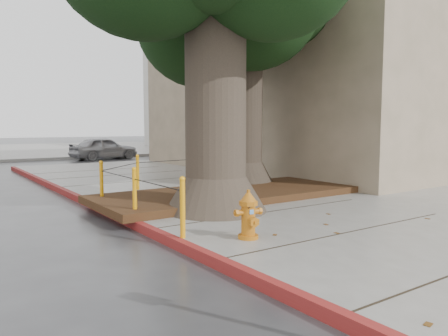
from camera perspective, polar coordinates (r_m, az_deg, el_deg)
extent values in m
plane|color=#28282B|center=(7.03, 13.53, -9.85)|extent=(140.00, 140.00, 0.00)
cube|color=slate|center=(13.22, 22.84, -2.61)|extent=(16.00, 26.00, 0.15)
cube|color=slate|center=(36.27, -16.92, 2.49)|extent=(16.00, 20.00, 0.15)
cube|color=maroon|center=(7.84, -10.74, -7.62)|extent=(0.14, 26.00, 0.16)
cube|color=black|center=(10.43, 0.75, -3.38)|extent=(6.40, 2.60, 0.16)
cube|color=tan|center=(20.15, 14.82, 14.35)|extent=(12.00, 13.00, 10.00)
cube|color=silver|center=(37.16, -0.08, 9.62)|extent=(10.00, 10.00, 9.00)
cube|color=slate|center=(45.63, 1.87, 10.74)|extent=(12.00, 14.00, 12.00)
cone|color=#4C3F33|center=(8.74, -1.09, -3.33)|extent=(2.04, 2.04, 0.70)
cylinder|color=#4C3F33|center=(8.66, -1.11, 10.06)|extent=(1.20, 1.20, 4.22)
cone|color=#4C3F33|center=(12.25, 2.56, -0.78)|extent=(1.77, 1.77, 0.70)
cylinder|color=#4C3F33|center=(12.19, 2.59, 7.75)|extent=(1.04, 1.04, 3.84)
sphere|color=black|center=(13.55, 5.47, 18.90)|extent=(3.00, 3.00, 3.00)
cylinder|color=orange|center=(6.64, -5.43, -5.31)|extent=(0.08, 0.08, 0.90)
sphere|color=orange|center=(6.57, -5.47, -1.45)|extent=(0.09, 0.09, 0.09)
cylinder|color=orange|center=(8.23, -11.59, -3.29)|extent=(0.08, 0.08, 0.90)
sphere|color=orange|center=(8.17, -11.65, -0.17)|extent=(0.09, 0.09, 0.09)
cylinder|color=orange|center=(9.90, -15.70, -1.91)|extent=(0.08, 0.08, 0.90)
sphere|color=orange|center=(9.85, -15.77, 0.69)|extent=(0.09, 0.09, 0.09)
cylinder|color=orange|center=(11.83, -11.21, -0.62)|extent=(0.08, 0.08, 0.90)
sphere|color=orange|center=(11.79, -11.25, 1.55)|extent=(0.09, 0.09, 0.09)
cylinder|color=orange|center=(13.03, -2.66, 0.03)|extent=(0.08, 0.08, 0.90)
sphere|color=orange|center=(12.99, -2.67, 2.01)|extent=(0.09, 0.09, 0.09)
cylinder|color=black|center=(7.38, -8.88, -2.13)|extent=(0.02, 1.80, 0.02)
cylinder|color=black|center=(9.02, -13.88, -0.84)|extent=(0.02, 1.80, 0.02)
cylinder|color=black|center=(10.82, -13.29, 0.21)|extent=(1.51, 1.51, 0.02)
cylinder|color=black|center=(12.37, -6.74, 0.96)|extent=(2.20, 0.22, 0.02)
cylinder|color=#C66E14|center=(6.68, 3.17, -8.93)|extent=(0.36, 0.36, 0.06)
cylinder|color=#C66E14|center=(6.62, 3.18, -6.74)|extent=(0.25, 0.25, 0.48)
cylinder|color=#C66E14|center=(6.57, 3.19, -4.60)|extent=(0.32, 0.32, 0.07)
cone|color=#C66E14|center=(6.55, 3.20, -3.81)|extent=(0.30, 0.30, 0.14)
cylinder|color=#C66E14|center=(6.54, 3.20, -3.06)|extent=(0.06, 0.06, 0.05)
cylinder|color=#C66E14|center=(6.53, 2.21, -5.85)|extent=(0.15, 0.11, 0.09)
cylinder|color=#C66E14|center=(6.65, 4.15, -5.66)|extent=(0.15, 0.11, 0.09)
cylinder|color=#C66E14|center=(6.52, 3.66, -6.94)|extent=(0.15, 0.15, 0.13)
cube|color=#5999D8|center=(6.49, 3.64, -5.76)|extent=(0.07, 0.02, 0.07)
imported|color=#9B9BA0|center=(24.97, -15.42, 2.51)|extent=(3.81, 1.93, 1.24)
imported|color=maroon|center=(27.17, -3.32, 2.79)|extent=(3.50, 1.61, 1.11)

